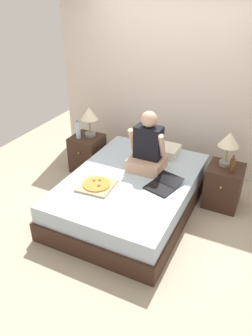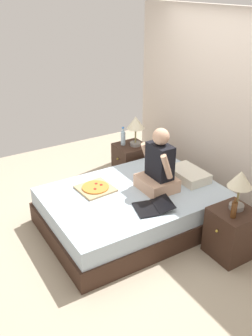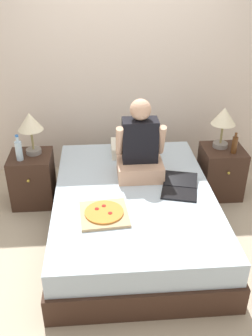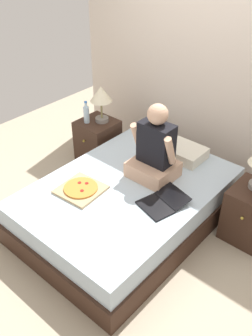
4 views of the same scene
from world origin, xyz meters
name	(u,v)px [view 2 (image 2 of 4)]	position (x,y,z in m)	size (l,w,h in m)	color
ground_plane	(133,224)	(0.00, 0.00, 0.00)	(5.72, 5.72, 0.00)	tan
wall_back	(227,111)	(0.00, 1.43, 1.25)	(3.72, 0.12, 2.50)	beige
bed	(133,208)	(0.00, 0.00, 0.23)	(1.51, 2.13, 0.47)	#382319
nightstand_left	(131,162)	(-1.04, 0.62, 0.28)	(0.44, 0.47, 0.56)	#382319
lamp_on_left_nightstand	(136,125)	(-1.00, 0.67, 0.89)	(0.26, 0.26, 0.45)	gray
water_bottle	(123,138)	(-1.12, 0.53, 0.68)	(0.07, 0.07, 0.28)	silver
nightstand_right	(231,233)	(1.04, 0.62, 0.28)	(0.44, 0.47, 0.56)	#382319
lamp_on_right_nightstand	(240,182)	(1.01, 0.67, 0.89)	(0.26, 0.26, 0.45)	gray
beer_bottle	(234,209)	(1.11, 0.52, 0.66)	(0.06, 0.06, 0.23)	#512D14
pillow	(188,175)	(0.08, 0.79, 0.53)	(0.52, 0.34, 0.12)	silver
person_seated	(159,167)	(0.09, 0.30, 0.76)	(0.47, 0.40, 0.78)	tan
laptop	(151,207)	(0.42, -0.03, 0.49)	(0.41, 0.48, 0.07)	black
pizza_box	(96,188)	(-0.29, -0.36, 0.49)	(0.43, 0.43, 0.05)	tan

